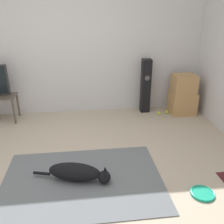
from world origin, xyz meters
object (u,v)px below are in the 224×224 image
Objects in this scene: cardboard_box_upper at (184,84)px; tennis_ball_by_boxes at (159,113)px; tennis_ball_near_speaker at (167,112)px; frisbee at (203,193)px; cardboard_box_lower at (182,103)px; floor_speaker at (146,86)px; dog at (78,173)px.

tennis_ball_by_boxes is at bearing -177.09° from cardboard_box_upper.
cardboard_box_upper is 0.64m from tennis_ball_near_speaker.
frisbee is at bearing -105.45° from cardboard_box_upper.
cardboard_box_upper is (0.63, 2.27, 0.59)m from frisbee.
tennis_ball_by_boxes is 1.00× the size of tennis_ball_near_speaker.
cardboard_box_lower is at bearing 4.29° from tennis_ball_by_boxes.
cardboard_box_lower is 1.12× the size of cardboard_box_upper.
floor_speaker is (-0.71, 0.18, 0.31)m from cardboard_box_lower.
cardboard_box_lower is at bearing -14.00° from floor_speaker.
dog is 3.43× the size of frisbee.
floor_speaker is 15.94× the size of tennis_ball_by_boxes.
dog is at bearing -130.52° from tennis_ball_by_boxes.
cardboard_box_upper is at bearing -1.59° from tennis_ball_near_speaker.
dog is 14.27× the size of tennis_ball_near_speaker.
floor_speaker is at bearing 166.00° from cardboard_box_lower.
floor_speaker is (-0.70, 0.19, -0.08)m from cardboard_box_upper.
cardboard_box_upper is 6.46× the size of tennis_ball_near_speaker.
dog is 2.21× the size of cardboard_box_upper.
tennis_ball_by_boxes is at bearing -169.43° from tennis_ball_near_speaker.
tennis_ball_near_speaker is at bearing 10.57° from tennis_ball_by_boxes.
floor_speaker reaches higher than dog.
cardboard_box_lower is 0.39m from cardboard_box_upper.
cardboard_box_lower reaches higher than tennis_ball_near_speaker.
dog is at bearing -137.42° from cardboard_box_upper.
cardboard_box_upper is at bearing -135.28° from cardboard_box_lower.
frisbee is at bearing -88.38° from floor_speaker.
floor_speaker reaches higher than cardboard_box_upper.
floor_speaker is at bearing 57.05° from dog.
tennis_ball_by_boxes is (1.57, 1.84, -0.09)m from dog.
tennis_ball_near_speaker reaches higher than frisbee.
floor_speaker is (1.33, 2.05, 0.40)m from dog.
tennis_ball_near_speaker is (0.17, 0.03, 0.00)m from tennis_ball_by_boxes.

